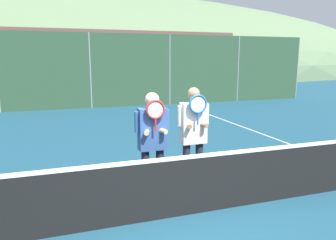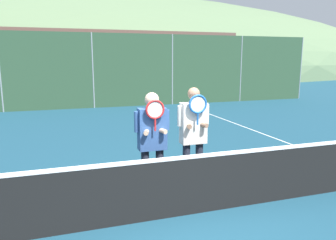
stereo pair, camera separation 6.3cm
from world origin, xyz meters
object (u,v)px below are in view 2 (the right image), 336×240
player_leftmost (152,137)px  player_center_left (193,131)px  car_left_of_center (61,85)px  car_center (144,82)px

player_leftmost → player_center_left: bearing=5.9°
player_leftmost → car_left_of_center: bearing=95.4°
player_center_left → car_center: 14.11m
player_leftmost → car_center: 14.34m
player_center_left → car_center: size_ratio=0.43×
car_left_of_center → car_center: size_ratio=1.00×
player_leftmost → car_left_of_center: (-1.33, 14.10, -0.21)m
car_center → player_leftmost: bearing=-103.5°
car_left_of_center → player_leftmost: bearing=-84.6°
player_center_left → car_center: player_center_left is taller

